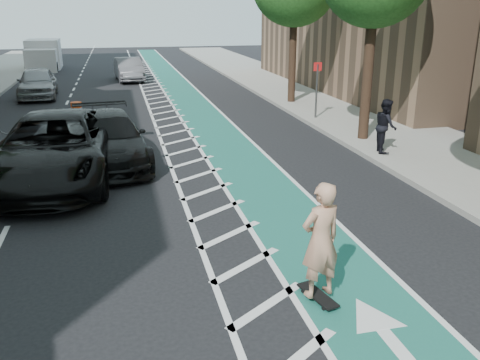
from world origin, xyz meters
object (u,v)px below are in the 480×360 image
object	(u,v)px
skateboarder	(321,240)
suv_near	(55,148)
barrel_a	(9,161)
suv_far	(108,139)

from	to	relation	value
skateboarder	suv_near	size ratio (longest dim) A/B	0.29
suv_near	barrel_a	distance (m)	1.70
barrel_a	suv_far	bearing A→B (deg)	10.91
suv_far	skateboarder	bearing A→B (deg)	-75.24
skateboarder	suv_far	xyz separation A→B (m)	(-3.37, 8.94, -0.31)
skateboarder	suv_near	world-z (taller)	skateboarder
skateboarder	suv_near	xyz separation A→B (m)	(-4.76, 7.59, -0.16)
suv_near	barrel_a	xyz separation A→B (m)	(-1.40, 0.81, -0.52)
skateboarder	barrel_a	bearing A→B (deg)	-67.45
suv_far	suv_near	bearing A→B (deg)	-141.76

